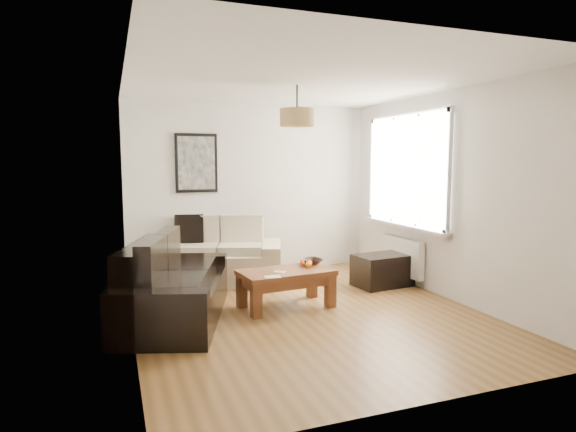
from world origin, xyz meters
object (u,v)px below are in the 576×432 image
object	(u,v)px
sofa_leather	(175,281)
ottoman	(382,270)
loveseat_cream	(220,251)
coffee_table	(286,289)

from	to	relation	value
sofa_leather	ottoman	world-z (taller)	sofa_leather
loveseat_cream	coffee_table	xyz separation A→B (m)	(0.47, -1.51, -0.21)
ottoman	coffee_table	bearing A→B (deg)	-163.89
coffee_table	ottoman	size ratio (longest dim) A/B	1.42
loveseat_cream	ottoman	size ratio (longest dim) A/B	2.29
ottoman	loveseat_cream	bearing A→B (deg)	153.10
loveseat_cream	ottoman	bearing A→B (deg)	-7.79
sofa_leather	loveseat_cream	bearing A→B (deg)	-10.39
ottoman	sofa_leather	bearing A→B (deg)	-171.20
loveseat_cream	sofa_leather	world-z (taller)	loveseat_cream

